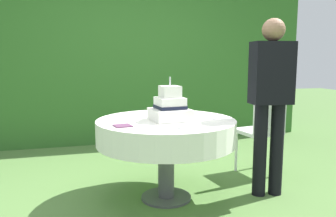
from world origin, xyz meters
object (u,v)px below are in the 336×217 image
object	(u,v)px
serving_plate_right	(187,115)
napkin_stack	(123,126)
garden_chair	(263,126)
serving_plate_left	(157,111)
wedding_cake	(170,108)
serving_plate_far	(183,127)
cake_table	(166,132)
standing_person	(271,95)
serving_plate_near	(212,118)

from	to	relation	value
serving_plate_right	napkin_stack	distance (m)	0.76
serving_plate_right	napkin_stack	size ratio (longest dim) A/B	0.97
garden_chair	serving_plate_left	bearing A→B (deg)	172.62
wedding_cake	serving_plate_far	world-z (taller)	wedding_cake
cake_table	garden_chair	distance (m)	1.20
cake_table	standing_person	xyz separation A→B (m)	(0.93, -0.16, 0.32)
serving_plate_left	standing_person	distance (m)	1.11
serving_plate_far	napkin_stack	size ratio (longest dim) A/B	0.81
serving_plate_far	cake_table	bearing A→B (deg)	94.16
serving_plate_far	serving_plate_left	distance (m)	0.85
cake_table	serving_plate_left	world-z (taller)	serving_plate_left
serving_plate_right	garden_chair	xyz separation A→B (m)	(0.90, 0.13, -0.19)
serving_plate_far	wedding_cake	bearing A→B (deg)	90.49
cake_table	napkin_stack	world-z (taller)	napkin_stack
wedding_cake	napkin_stack	size ratio (longest dim) A/B	2.84
serving_plate_far	serving_plate_left	xyz separation A→B (m)	(0.00, 0.85, 0.00)
cake_table	standing_person	distance (m)	0.99
garden_chair	serving_plate_far	bearing A→B (deg)	-148.05
standing_person	serving_plate_far	bearing A→B (deg)	-165.70
wedding_cake	serving_plate_far	distance (m)	0.37
serving_plate_near	serving_plate_left	size ratio (longest dim) A/B	0.91
serving_plate_far	serving_plate_left	size ratio (longest dim) A/B	0.92
serving_plate_far	serving_plate_left	world-z (taller)	same
cake_table	serving_plate_near	size ratio (longest dim) A/B	11.66
cake_table	serving_plate_near	xyz separation A→B (m)	(0.41, -0.07, 0.12)
wedding_cake	napkin_stack	xyz separation A→B (m)	(-0.43, -0.16, -0.10)
napkin_stack	cake_table	bearing A→B (deg)	26.42
serving_plate_near	napkin_stack	bearing A→B (deg)	-170.50
serving_plate_left	garden_chair	world-z (taller)	garden_chair
wedding_cake	serving_plate_near	xyz separation A→B (m)	(0.38, -0.03, -0.10)
serving_plate_near	serving_plate_far	xyz separation A→B (m)	(-0.38, -0.32, 0.00)
wedding_cake	serving_plate_left	bearing A→B (deg)	89.53
cake_table	wedding_cake	world-z (taller)	wedding_cake
serving_plate_near	serving_plate_left	distance (m)	0.64
wedding_cake	standing_person	world-z (taller)	standing_person
wedding_cake	serving_plate_left	distance (m)	0.51
serving_plate_near	garden_chair	size ratio (longest dim) A/B	0.12
napkin_stack	garden_chair	size ratio (longest dim) A/B	0.15
wedding_cake	standing_person	size ratio (longest dim) A/B	0.23
serving_plate_far	serving_plate_right	xyz separation A→B (m)	(0.22, 0.57, 0.00)
serving_plate_left	cake_table	bearing A→B (deg)	-93.70
garden_chair	serving_plate_near	bearing A→B (deg)	-153.22
cake_table	serving_plate_far	bearing A→B (deg)	-85.84
wedding_cake	serving_plate_right	xyz separation A→B (m)	(0.23, 0.22, -0.10)
serving_plate_near	serving_plate_left	xyz separation A→B (m)	(-0.38, 0.52, 0.00)
wedding_cake	serving_plate_right	world-z (taller)	wedding_cake
cake_table	serving_plate_far	distance (m)	0.41
napkin_stack	standing_person	xyz separation A→B (m)	(1.33, 0.04, 0.20)
serving_plate_near	cake_table	bearing A→B (deg)	170.72
serving_plate_right	standing_person	xyz separation A→B (m)	(0.67, -0.34, 0.20)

